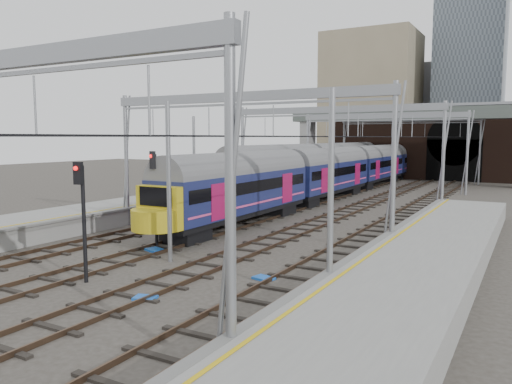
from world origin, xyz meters
The scene contains 15 objects.
ground centered at (0.00, 0.00, 0.00)m, with size 160.00×160.00×0.00m, color #38332D.
platform_left centered at (-10.18, 2.50, 0.55)m, with size 4.32×55.00×1.12m.
platform_right centered at (10.18, -1.50, 0.55)m, with size 4.32×47.00×1.12m.
tracks centered at (0.00, 15.00, 0.02)m, with size 14.40×80.00×0.22m.
overhead_line centered at (0.00, 21.49, 6.57)m, with size 16.80×80.00×8.00m.
retaining_wall centered at (1.40, 51.93, 4.33)m, with size 28.00×2.75×9.00m.
overbridge centered at (0.00, 46.00, 7.27)m, with size 28.00×3.00×9.25m.
city_skyline centered at (2.73, 70.48, 17.09)m, with size 37.50×27.50×60.00m.
train_main centered at (-2.00, 33.90, 2.39)m, with size 2.63×60.91×4.59m.
train_second centered at (-6.00, 40.05, 2.50)m, with size 2.82×48.93×4.85m.
signal_near_left centered at (-2.61, 4.09, 3.02)m, with size 0.38×0.46×4.78m.
signal_near_centre centered at (-0.75, -2.12, 2.90)m, with size 0.36×0.46×4.57m.
equip_cover_a centered at (2.55, -2.48, 0.04)m, with size 0.76×0.53×0.09m, color blue.
equip_cover_b centered at (-1.98, 3.26, 0.05)m, with size 0.90×0.63×0.11m, color blue.
equip_cover_c centered at (4.92, 1.57, 0.05)m, with size 0.79×0.56×0.09m, color blue.
Camera 1 is at (13.84, -14.95, 5.45)m, focal length 35.00 mm.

